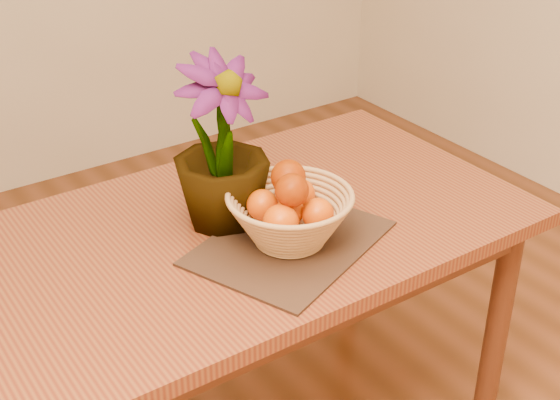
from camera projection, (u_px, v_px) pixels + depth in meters
table at (245, 254)px, 1.94m from camera, size 1.40×0.80×0.75m
placemat at (290, 243)px, 1.82m from camera, size 0.53×0.47×0.01m
wicker_basket at (290, 220)px, 1.79m from camera, size 0.29×0.29×0.12m
orange_pile at (290, 197)px, 1.76m from camera, size 0.19×0.18×0.14m
potted_plant at (221, 145)px, 1.81m from camera, size 0.27×0.27×0.41m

